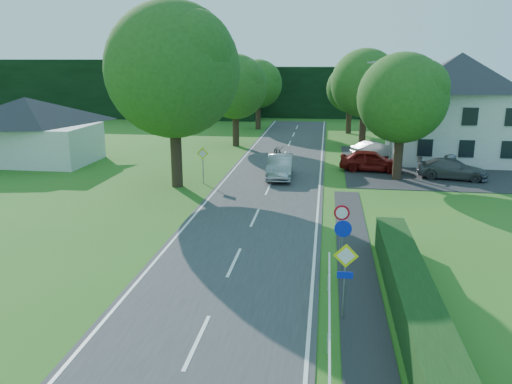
# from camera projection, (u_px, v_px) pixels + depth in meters

# --- Properties ---
(road) EXTENTS (7.00, 80.00, 0.04)m
(road) POSITION_uv_depth(u_px,v_px,m) (260.00, 207.00, 28.12)
(road) COLOR #343336
(road) RESTS_ON ground
(parking_pad) EXTENTS (14.00, 16.00, 0.04)m
(parking_pad) POSITION_uv_depth(u_px,v_px,m) (434.00, 166.00, 38.93)
(parking_pad) COLOR #262628
(parking_pad) RESTS_ON ground
(line_edge_left) EXTENTS (0.12, 80.00, 0.01)m
(line_edge_left) POSITION_uv_depth(u_px,v_px,m) (204.00, 204.00, 28.56)
(line_edge_left) COLOR white
(line_edge_left) RESTS_ON road
(line_edge_right) EXTENTS (0.12, 80.00, 0.01)m
(line_edge_right) POSITION_uv_depth(u_px,v_px,m) (318.00, 209.00, 27.68)
(line_edge_right) COLOR white
(line_edge_right) RESTS_ON road
(line_centre) EXTENTS (0.12, 80.00, 0.01)m
(line_centre) POSITION_uv_depth(u_px,v_px,m) (260.00, 207.00, 28.12)
(line_centre) COLOR white
(line_centre) RESTS_ON road
(tree_main) EXTENTS (9.40, 9.40, 11.64)m
(tree_main) POSITION_uv_depth(u_px,v_px,m) (174.00, 96.00, 31.26)
(tree_main) COLOR #244D17
(tree_main) RESTS_ON ground
(tree_left_far) EXTENTS (7.00, 7.00, 8.58)m
(tree_left_far) POSITION_uv_depth(u_px,v_px,m) (236.00, 101.00, 46.82)
(tree_left_far) COLOR #244D17
(tree_left_far) RESTS_ON ground
(tree_right_far) EXTENTS (7.40, 7.40, 9.09)m
(tree_right_far) POSITION_uv_depth(u_px,v_px,m) (364.00, 98.00, 47.04)
(tree_right_far) COLOR #244D17
(tree_right_far) RESTS_ON ground
(tree_left_back) EXTENTS (6.60, 6.60, 8.07)m
(tree_left_back) POSITION_uv_depth(u_px,v_px,m) (258.00, 95.00, 58.30)
(tree_left_back) COLOR #244D17
(tree_left_back) RESTS_ON ground
(tree_right_back) EXTENTS (6.20, 6.20, 7.56)m
(tree_right_back) POSITION_uv_depth(u_px,v_px,m) (350.00, 99.00, 55.03)
(tree_right_back) COLOR #244D17
(tree_right_back) RESTS_ON ground
(tree_right_mid) EXTENTS (7.00, 7.00, 8.58)m
(tree_right_mid) POSITION_uv_depth(u_px,v_px,m) (401.00, 117.00, 33.52)
(tree_right_mid) COLOR #244D17
(tree_right_mid) RESTS_ON ground
(treeline_left) EXTENTS (44.00, 6.00, 8.00)m
(treeline_left) POSITION_uv_depth(u_px,v_px,m) (105.00, 88.00, 71.05)
(treeline_left) COLOR black
(treeline_left) RESTS_ON ground
(treeline_right) EXTENTS (30.00, 5.00, 7.00)m
(treeline_right) POSITION_uv_depth(u_px,v_px,m) (360.00, 93.00, 70.13)
(treeline_right) COLOR black
(treeline_right) RESTS_ON ground
(bungalow_left) EXTENTS (11.00, 6.50, 5.20)m
(bungalow_left) POSITION_uv_depth(u_px,v_px,m) (28.00, 129.00, 39.70)
(bungalow_left) COLOR silver
(bungalow_left) RESTS_ON ground
(house_white) EXTENTS (10.60, 8.40, 8.60)m
(house_white) POSITION_uv_depth(u_px,v_px,m) (457.00, 106.00, 40.40)
(house_white) COLOR silver
(house_white) RESTS_ON ground
(streetlight) EXTENTS (2.03, 0.18, 8.00)m
(streetlight) POSITION_uv_depth(u_px,v_px,m) (391.00, 112.00, 35.45)
(streetlight) COLOR gray
(streetlight) RESTS_ON ground
(sign_priority_right) EXTENTS (0.78, 0.09, 2.59)m
(sign_priority_right) POSITION_uv_depth(u_px,v_px,m) (345.00, 268.00, 15.58)
(sign_priority_right) COLOR gray
(sign_priority_right) RESTS_ON ground
(sign_roundabout) EXTENTS (0.64, 0.08, 2.37)m
(sign_roundabout) POSITION_uv_depth(u_px,v_px,m) (343.00, 238.00, 18.49)
(sign_roundabout) COLOR gray
(sign_roundabout) RESTS_ON ground
(sign_speed_limit) EXTENTS (0.64, 0.11, 2.37)m
(sign_speed_limit) POSITION_uv_depth(u_px,v_px,m) (341.00, 219.00, 20.37)
(sign_speed_limit) COLOR gray
(sign_speed_limit) RESTS_ON ground
(sign_priority_left) EXTENTS (0.78, 0.09, 2.44)m
(sign_priority_left) POSITION_uv_depth(u_px,v_px,m) (203.00, 158.00, 33.05)
(sign_priority_left) COLOR gray
(sign_priority_left) RESTS_ON ground
(moving_car) EXTENTS (1.91, 4.92, 1.60)m
(moving_car) POSITION_uv_depth(u_px,v_px,m) (280.00, 166.00, 34.78)
(moving_car) COLOR #A1A0A4
(moving_car) RESTS_ON road
(motorcycle) EXTENTS (1.49, 2.21, 1.10)m
(motorcycle) POSITION_uv_depth(u_px,v_px,m) (278.00, 152.00, 41.50)
(motorcycle) COLOR black
(motorcycle) RESTS_ON road
(parked_car_red) EXTENTS (4.70, 2.25, 1.55)m
(parked_car_red) POSITION_uv_depth(u_px,v_px,m) (371.00, 161.00, 36.93)
(parked_car_red) COLOR maroon
(parked_car_red) RESTS_ON parking_pad
(parked_car_silver_a) EXTENTS (4.37, 2.89, 1.36)m
(parked_car_silver_a) POSITION_uv_depth(u_px,v_px,m) (376.00, 150.00, 41.89)
(parked_car_silver_a) COLOR #9E9FA3
(parked_car_silver_a) RESTS_ON parking_pad
(parked_car_grey) EXTENTS (4.99, 2.78, 1.37)m
(parked_car_grey) POSITION_uv_depth(u_px,v_px,m) (452.00, 169.00, 34.56)
(parked_car_grey) COLOR #4D4E52
(parked_car_grey) RESTS_ON parking_pad
(parked_car_silver_b) EXTENTS (6.09, 4.77, 1.54)m
(parked_car_silver_b) POSITION_uv_depth(u_px,v_px,m) (465.00, 154.00, 39.35)
(parked_car_silver_b) COLOR #9C9BA1
(parked_car_silver_b) RESTS_ON parking_pad
(parasol) EXTENTS (2.50, 2.53, 1.87)m
(parasol) POSITION_uv_depth(u_px,v_px,m) (404.00, 153.00, 39.12)
(parasol) COLOR #A40D1C
(parasol) RESTS_ON parking_pad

